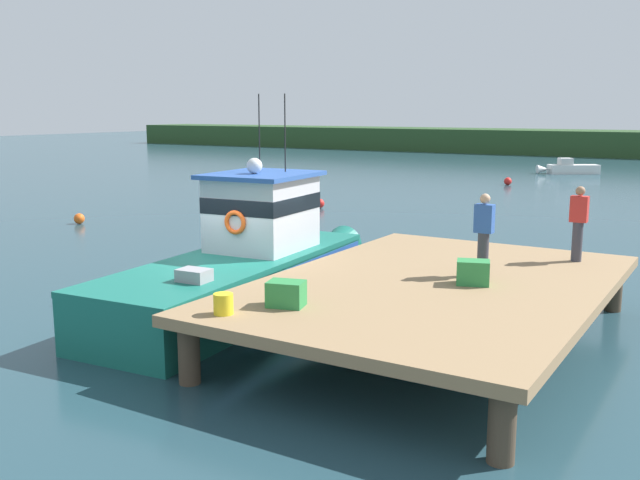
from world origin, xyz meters
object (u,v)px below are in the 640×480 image
(mooring_buoy_channel_marker, at_px, (320,203))
(moored_boat_off_the_point, at_px, (569,168))
(mooring_buoy_outer, at_px, (79,219))
(bait_bucket, at_px, (223,304))
(deckhand_further_back, at_px, (484,233))
(crate_single_by_cleat, at_px, (473,272))
(main_fishing_boat, at_px, (248,262))
(mooring_buoy_spare_mooring, at_px, (508,181))
(crate_single_far, at_px, (286,294))
(deckhand_by_the_boat, at_px, (578,222))

(mooring_buoy_channel_marker, bearing_deg, moored_boat_off_the_point, 76.77)
(mooring_buoy_outer, bearing_deg, bait_bucket, -33.46)
(mooring_buoy_channel_marker, bearing_deg, deckhand_further_back, -48.95)
(bait_bucket, height_order, deckhand_further_back, deckhand_further_back)
(crate_single_by_cleat, distance_m, moored_boat_off_the_point, 39.94)
(main_fishing_boat, distance_m, moored_boat_off_the_point, 39.27)
(bait_bucket, xyz_separation_m, mooring_buoy_spare_mooring, (-5.41, 33.50, -1.14))
(bait_bucket, distance_m, mooring_buoy_spare_mooring, 33.95)
(crate_single_far, height_order, crate_single_by_cleat, crate_single_by_cleat)
(mooring_buoy_spare_mooring, height_order, mooring_buoy_outer, mooring_buoy_spare_mooring)
(crate_single_far, relative_size, mooring_buoy_spare_mooring, 1.32)
(deckhand_by_the_boat, xyz_separation_m, moored_boat_off_the_point, (-7.99, 36.18, -1.68))
(bait_bucket, bearing_deg, main_fishing_boat, 122.24)
(crate_single_far, relative_size, moored_boat_off_the_point, 0.15)
(crate_single_by_cleat, bearing_deg, crate_single_far, -124.87)
(crate_single_far, height_order, mooring_buoy_channel_marker, crate_single_far)
(crate_single_by_cleat, distance_m, bait_bucket, 4.85)
(moored_boat_off_the_point, distance_m, mooring_buoy_spare_mooring, 9.94)
(crate_single_far, bearing_deg, main_fishing_boat, 134.95)
(bait_bucket, relative_size, mooring_buoy_spare_mooring, 0.75)
(crate_single_far, height_order, moored_boat_off_the_point, crate_single_far)
(crate_single_by_cleat, xyz_separation_m, deckhand_by_the_boat, (1.21, 3.17, 0.63))
(main_fishing_boat, xyz_separation_m, bait_bucket, (2.59, -4.11, 0.36))
(crate_single_far, distance_m, deckhand_further_back, 4.45)
(moored_boat_off_the_point, distance_m, mooring_buoy_outer, 35.04)
(mooring_buoy_channel_marker, bearing_deg, deckhand_by_the_boat, -40.91)
(bait_bucket, bearing_deg, mooring_buoy_channel_marker, 117.10)
(main_fishing_boat, relative_size, crate_single_far, 16.52)
(deckhand_further_back, xyz_separation_m, mooring_buoy_outer, (-18.13, 5.42, -1.85))
(deckhand_by_the_boat, bearing_deg, deckhand_further_back, -118.72)
(main_fishing_boat, height_order, mooring_buoy_channel_marker, main_fishing_boat)
(crate_single_far, height_order, mooring_buoy_outer, crate_single_far)
(deckhand_further_back, bearing_deg, moored_boat_off_the_point, 99.85)
(mooring_buoy_channel_marker, bearing_deg, bait_bucket, -62.90)
(mooring_buoy_outer, bearing_deg, deckhand_further_back, -16.65)
(mooring_buoy_spare_mooring, bearing_deg, deckhand_further_back, -74.29)
(mooring_buoy_channel_marker, bearing_deg, crate_single_far, -60.30)
(mooring_buoy_spare_mooring, height_order, mooring_buoy_channel_marker, mooring_buoy_spare_mooring)
(deckhand_by_the_boat, xyz_separation_m, deckhand_further_back, (-1.30, -2.37, 0.00))
(crate_single_far, relative_size, deckhand_by_the_boat, 0.37)
(deckhand_further_back, height_order, mooring_buoy_outer, deckhand_further_back)
(moored_boat_off_the_point, xyz_separation_m, mooring_buoy_spare_mooring, (-1.38, -9.85, -0.15))
(crate_single_by_cleat, distance_m, mooring_buoy_channel_marker, 19.60)
(deckhand_further_back, bearing_deg, deckhand_by_the_boat, 61.28)
(crate_single_by_cleat, xyz_separation_m, moored_boat_off_the_point, (-6.78, 39.35, -1.05))
(main_fishing_boat, xyz_separation_m, mooring_buoy_outer, (-12.88, 6.12, -0.80))
(crate_single_by_cleat, xyz_separation_m, mooring_buoy_spare_mooring, (-8.16, 29.50, -1.20))
(mooring_buoy_spare_mooring, bearing_deg, mooring_buoy_outer, -113.36)
(main_fishing_boat, relative_size, moored_boat_off_the_point, 2.44)
(crate_single_far, height_order, mooring_buoy_spare_mooring, crate_single_far)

